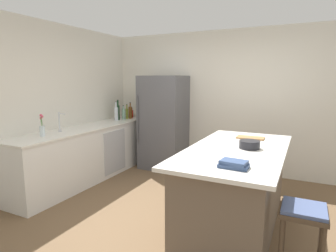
{
  "coord_description": "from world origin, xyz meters",
  "views": [
    {
      "loc": [
        1.23,
        -2.94,
        1.71
      ],
      "look_at": [
        -0.67,
        0.91,
        1.0
      ],
      "focal_mm": 30.14,
      "sensor_mm": 36.0,
      "label": 1
    }
  ],
  "objects_px": {
    "cookbook_stack": "(234,164)",
    "olive_oil_bottle": "(127,113)",
    "mixing_bowl": "(250,145)",
    "hot_sauce_bottle": "(132,114)",
    "kitchen_island": "(235,186)",
    "gin_bottle": "(124,114)",
    "flower_vase": "(42,129)",
    "soda_bottle": "(116,113)",
    "sink_faucet": "(60,122)",
    "bar_stool": "(303,221)",
    "refrigerator": "(164,122)",
    "wine_bottle": "(118,112)",
    "whiskey_bottle": "(130,112)",
    "cutting_board": "(250,138)"
  },
  "relations": [
    {
      "from": "refrigerator",
      "to": "gin_bottle",
      "type": "distance_m",
      "value": 0.86
    },
    {
      "from": "wine_bottle",
      "to": "soda_bottle",
      "type": "bearing_deg",
      "value": -74.53
    },
    {
      "from": "bar_stool",
      "to": "kitchen_island",
      "type": "bearing_deg",
      "value": 135.27
    },
    {
      "from": "bar_stool",
      "to": "whiskey_bottle",
      "type": "height_order",
      "value": "whiskey_bottle"
    },
    {
      "from": "refrigerator",
      "to": "gin_bottle",
      "type": "height_order",
      "value": "refrigerator"
    },
    {
      "from": "whiskey_bottle",
      "to": "olive_oil_bottle",
      "type": "bearing_deg",
      "value": -104.19
    },
    {
      "from": "bar_stool",
      "to": "mixing_bowl",
      "type": "relative_size",
      "value": 2.89
    },
    {
      "from": "flower_vase",
      "to": "soda_bottle",
      "type": "height_order",
      "value": "soda_bottle"
    },
    {
      "from": "soda_bottle",
      "to": "cutting_board",
      "type": "relative_size",
      "value": 1.04
    },
    {
      "from": "hot_sauce_bottle",
      "to": "mixing_bowl",
      "type": "relative_size",
      "value": 0.9
    },
    {
      "from": "refrigerator",
      "to": "sink_faucet",
      "type": "xyz_separation_m",
      "value": [
        -0.91,
        -1.71,
        0.18
      ]
    },
    {
      "from": "refrigerator",
      "to": "bar_stool",
      "type": "distance_m",
      "value": 3.45
    },
    {
      "from": "kitchen_island",
      "to": "cutting_board",
      "type": "relative_size",
      "value": 5.88
    },
    {
      "from": "whiskey_bottle",
      "to": "cookbook_stack",
      "type": "height_order",
      "value": "whiskey_bottle"
    },
    {
      "from": "wine_bottle",
      "to": "hot_sauce_bottle",
      "type": "bearing_deg",
      "value": 79.21
    },
    {
      "from": "flower_vase",
      "to": "olive_oil_bottle",
      "type": "height_order",
      "value": "flower_vase"
    },
    {
      "from": "hot_sauce_bottle",
      "to": "gin_bottle",
      "type": "relative_size",
      "value": 0.73
    },
    {
      "from": "olive_oil_bottle",
      "to": "cookbook_stack",
      "type": "bearing_deg",
      "value": -40.36
    },
    {
      "from": "whiskey_bottle",
      "to": "olive_oil_bottle",
      "type": "distance_m",
      "value": 0.09
    },
    {
      "from": "wine_bottle",
      "to": "mixing_bowl",
      "type": "relative_size",
      "value": 1.71
    },
    {
      "from": "olive_oil_bottle",
      "to": "flower_vase",
      "type": "bearing_deg",
      "value": -90.99
    },
    {
      "from": "refrigerator",
      "to": "bar_stool",
      "type": "relative_size",
      "value": 2.64
    },
    {
      "from": "hot_sauce_bottle",
      "to": "soda_bottle",
      "type": "xyz_separation_m",
      "value": [
        -0.05,
        -0.48,
        0.06
      ]
    },
    {
      "from": "flower_vase",
      "to": "gin_bottle",
      "type": "distance_m",
      "value": 1.95
    },
    {
      "from": "whiskey_bottle",
      "to": "cutting_board",
      "type": "xyz_separation_m",
      "value": [
        2.62,
        -1.04,
        -0.11
      ]
    },
    {
      "from": "gin_bottle",
      "to": "wine_bottle",
      "type": "distance_m",
      "value": 0.13
    },
    {
      "from": "cookbook_stack",
      "to": "olive_oil_bottle",
      "type": "bearing_deg",
      "value": 139.64
    },
    {
      "from": "refrigerator",
      "to": "bar_stool",
      "type": "xyz_separation_m",
      "value": [
        2.5,
        -2.34,
        -0.34
      ]
    },
    {
      "from": "cookbook_stack",
      "to": "cutting_board",
      "type": "bearing_deg",
      "value": 94.13
    },
    {
      "from": "olive_oil_bottle",
      "to": "cookbook_stack",
      "type": "xyz_separation_m",
      "value": [
        2.74,
        -2.33,
        -0.07
      ]
    },
    {
      "from": "whiskey_bottle",
      "to": "bar_stool",
      "type": "bearing_deg",
      "value": -35.96
    },
    {
      "from": "bar_stool",
      "to": "flower_vase",
      "type": "distance_m",
      "value": 3.41
    },
    {
      "from": "kitchen_island",
      "to": "cutting_board",
      "type": "bearing_deg",
      "value": 86.86
    },
    {
      "from": "flower_vase",
      "to": "cutting_board",
      "type": "xyz_separation_m",
      "value": [
        2.67,
        1.09,
        -0.09
      ]
    },
    {
      "from": "sink_faucet",
      "to": "refrigerator",
      "type": "bearing_deg",
      "value": 62.01
    },
    {
      "from": "bar_stool",
      "to": "gin_bottle",
      "type": "relative_size",
      "value": 2.35
    },
    {
      "from": "kitchen_island",
      "to": "olive_oil_bottle",
      "type": "distance_m",
      "value": 3.1
    },
    {
      "from": "kitchen_island",
      "to": "gin_bottle",
      "type": "distance_m",
      "value": 3.07
    },
    {
      "from": "whiskey_bottle",
      "to": "soda_bottle",
      "type": "xyz_separation_m",
      "value": [
        -0.07,
        -0.39,
        0.02
      ]
    },
    {
      "from": "kitchen_island",
      "to": "hot_sauce_bottle",
      "type": "relative_size",
      "value": 10.08
    },
    {
      "from": "sink_faucet",
      "to": "whiskey_bottle",
      "type": "bearing_deg",
      "value": 86.49
    },
    {
      "from": "cookbook_stack",
      "to": "cutting_board",
      "type": "xyz_separation_m",
      "value": [
        -0.1,
        1.37,
        -0.02
      ]
    },
    {
      "from": "sink_faucet",
      "to": "cookbook_stack",
      "type": "distance_m",
      "value": 2.9
    },
    {
      "from": "olive_oil_bottle",
      "to": "mixing_bowl",
      "type": "distance_m",
      "value": 3.13
    },
    {
      "from": "olive_oil_bottle",
      "to": "wine_bottle",
      "type": "distance_m",
      "value": 0.22
    },
    {
      "from": "sink_faucet",
      "to": "hot_sauce_bottle",
      "type": "height_order",
      "value": "sink_faucet"
    },
    {
      "from": "gin_bottle",
      "to": "soda_bottle",
      "type": "bearing_deg",
      "value": -99.41
    },
    {
      "from": "kitchen_island",
      "to": "bar_stool",
      "type": "distance_m",
      "value": 1.02
    },
    {
      "from": "hot_sauce_bottle",
      "to": "whiskey_bottle",
      "type": "bearing_deg",
      "value": -76.42
    },
    {
      "from": "bar_stool",
      "to": "cutting_board",
      "type": "bearing_deg",
      "value": 116.91
    }
  ]
}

